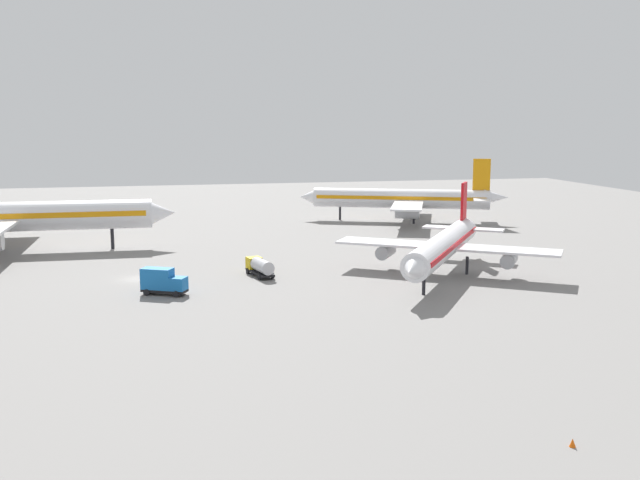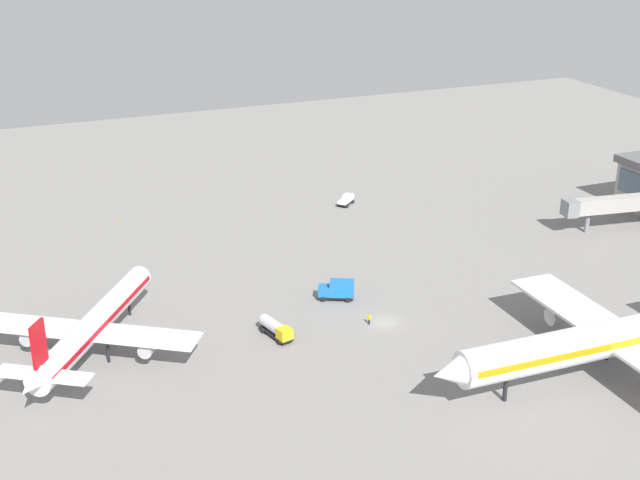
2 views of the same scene
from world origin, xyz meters
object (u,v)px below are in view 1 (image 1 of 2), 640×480
(airplane_taxiing, at_px, (9,217))
(airplane_distant, at_px, (444,245))
(airplane_at_gate, at_px, (403,199))
(ground_crew_worker, at_px, (154,273))
(catering_truck, at_px, (163,281))
(fuel_truck, at_px, (260,266))
(safety_cone_near_gate, at_px, (573,443))

(airplane_taxiing, relative_size, airplane_distant, 1.55)
(airplane_at_gate, xyz_separation_m, ground_crew_worker, (46.24, -51.62, -4.02))
(catering_truck, bearing_deg, fuel_truck, 57.82)
(airplane_distant, bearing_deg, airplane_at_gate, -159.24)
(airplane_taxiing, distance_m, ground_crew_worker, 34.79)
(airplane_at_gate, bearing_deg, airplane_distant, 98.63)
(fuel_truck, distance_m, catering_truck, 15.49)
(safety_cone_near_gate, bearing_deg, ground_crew_worker, -155.65)
(airplane_at_gate, height_order, catering_truck, airplane_at_gate)
(catering_truck, relative_size, safety_cone_near_gate, 9.76)
(safety_cone_near_gate, bearing_deg, airplane_taxiing, -149.81)
(airplane_taxiing, bearing_deg, catering_truck, -55.15)
(airplane_at_gate, distance_m, ground_crew_worker, 69.42)
(airplane_taxiing, relative_size, catering_truck, 8.94)
(fuel_truck, bearing_deg, safety_cone_near_gate, 178.81)
(airplane_taxiing, relative_size, ground_crew_worker, 31.36)
(fuel_truck, bearing_deg, airplane_at_gate, -51.50)
(airplane_taxiing, xyz_separation_m, safety_cone_near_gate, (85.16, 49.54, -5.50))
(airplane_at_gate, bearing_deg, fuel_truck, 73.89)
(airplane_distant, height_order, fuel_truck, airplane_distant)
(fuel_truck, relative_size, catering_truck, 1.12)
(airplane_at_gate, height_order, airplane_taxiing, airplane_taxiing)
(airplane_at_gate, bearing_deg, ground_crew_worker, 63.73)
(catering_truck, xyz_separation_m, safety_cone_near_gate, (49.66, 25.85, -1.40))
(airplane_taxiing, xyz_separation_m, ground_crew_worker, (25.88, 22.71, -4.95))
(airplane_taxiing, height_order, airplane_distant, airplane_taxiing)
(airplane_taxiing, bearing_deg, ground_crew_worker, -47.59)
(airplane_at_gate, height_order, safety_cone_near_gate, airplane_at_gate)
(airplane_at_gate, xyz_separation_m, airplane_taxiing, (20.36, -74.33, 0.93))
(airplane_taxiing, distance_m, safety_cone_near_gate, 98.67)
(airplane_distant, xyz_separation_m, ground_crew_worker, (-7.01, -39.08, -3.45))
(airplane_distant, relative_size, ground_crew_worker, 20.29)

